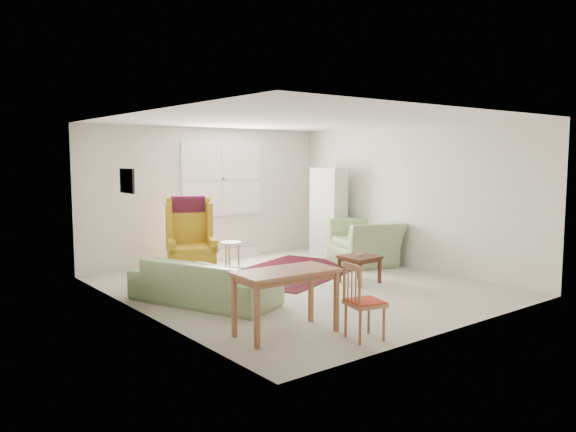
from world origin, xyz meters
TOP-DOWN VIEW (x-y plane):
  - room at (0.02, 0.21)m, footprint 5.04×5.54m
  - rug at (0.58, 0.93)m, footprint 3.15×2.60m
  - sofa at (-1.64, 0.03)m, footprint 1.51×2.19m
  - armchair at (2.10, 0.68)m, footprint 1.43×1.52m
  - wingback_chair at (-0.96, 1.65)m, footprint 1.00×1.02m
  - coffee_table at (0.88, -0.38)m, footprint 0.53×0.53m
  - stool at (-0.16, 1.70)m, footprint 0.47×0.47m
  - cabinet at (2.10, 1.69)m, footprint 0.41×0.72m
  - desk at (-1.59, -1.69)m, footprint 1.17×0.64m
  - desk_chair at (-1.03, -2.35)m, footprint 0.44×0.44m

SIDE VIEW (x-z plane):
  - rug at x=0.58m, z-range 0.00..0.03m
  - coffee_table at x=0.88m, z-range 0.00..0.43m
  - stool at x=-0.16m, z-range 0.00..0.50m
  - desk at x=-1.59m, z-range 0.00..0.72m
  - sofa at x=-1.64m, z-range 0.00..0.82m
  - desk_chair at x=-1.03m, z-range 0.00..0.83m
  - armchair at x=2.10m, z-range 0.00..0.96m
  - wingback_chair at x=-0.96m, z-range 0.00..1.31m
  - cabinet at x=2.10m, z-range 0.00..1.75m
  - room at x=0.02m, z-range 0.00..2.51m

